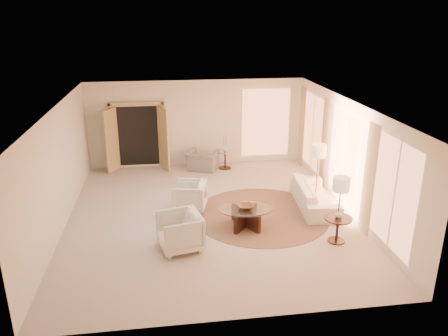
{
  "coord_description": "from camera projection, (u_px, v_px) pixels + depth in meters",
  "views": [
    {
      "loc": [
        -1.03,
        -9.9,
        4.82
      ],
      "look_at": [
        0.4,
        0.4,
        1.1
      ],
      "focal_mm": 35.0,
      "sensor_mm": 36.0,
      "label": 1
    }
  ],
  "objects": [
    {
      "name": "side_table",
      "position": [
        225.0,
        158.0,
        14.15
      ],
      "size": [
        0.51,
        0.51,
        0.59
      ],
      "rotation": [
        0.0,
        0.0,
        0.2
      ],
      "color": "#322919",
      "rests_on": "room"
    },
    {
      "name": "french_doors",
      "position": [
        138.0,
        137.0,
        13.94
      ],
      "size": [
        1.95,
        0.66,
        2.16
      ],
      "color": "tan",
      "rests_on": "room"
    },
    {
      "name": "windows_right",
      "position": [
        344.0,
        157.0,
        11.07
      ],
      "size": [
        0.1,
        6.4,
        2.4
      ],
      "primitive_type": null,
      "color": "#FF9B66",
      "rests_on": "room"
    },
    {
      "name": "floor_lamp_far",
      "position": [
        341.0,
        187.0,
        9.36
      ],
      "size": [
        0.36,
        0.36,
        1.5
      ],
      "rotation": [
        0.0,
        0.0,
        0.02
      ],
      "color": "#322919",
      "rests_on": "room"
    },
    {
      "name": "armchair_right",
      "position": [
        180.0,
        230.0,
        9.29
      ],
      "size": [
        0.98,
        1.03,
        0.89
      ],
      "primitive_type": "imported",
      "rotation": [
        0.0,
        0.0,
        -1.35
      ],
      "color": "white",
      "rests_on": "room"
    },
    {
      "name": "accent_chair",
      "position": [
        202.0,
        158.0,
        14.03
      ],
      "size": [
        1.1,
        0.92,
        0.82
      ],
      "primitive_type": "imported",
      "rotation": [
        0.0,
        0.0,
        2.75
      ],
      "color": "gray",
      "rests_on": "room"
    },
    {
      "name": "curtains_right",
      "position": [
        330.0,
        149.0,
        11.92
      ],
      "size": [
        0.06,
        5.2,
        2.6
      ],
      "primitive_type": null,
      "color": "tan",
      "rests_on": "room"
    },
    {
      "name": "bowl",
      "position": [
        246.0,
        207.0,
        10.23
      ],
      "size": [
        0.37,
        0.37,
        0.09
      ],
      "primitive_type": "imported",
      "rotation": [
        0.0,
        0.0,
        0.01
      ],
      "color": "brown",
      "rests_on": "coffee_table"
    },
    {
      "name": "end_vase",
      "position": [
        339.0,
        214.0,
        9.51
      ],
      "size": [
        0.17,
        0.17,
        0.17
      ],
      "primitive_type": "imported",
      "rotation": [
        0.0,
        0.0,
        0.04
      ],
      "color": "silver",
      "rests_on": "end_table"
    },
    {
      "name": "room",
      "position": [
        210.0,
        163.0,
        10.51
      ],
      "size": [
        7.04,
        8.04,
        2.83
      ],
      "color": "#C1B2A4",
      "rests_on": "ground"
    },
    {
      "name": "coffee_table",
      "position": [
        246.0,
        215.0,
        10.3
      ],
      "size": [
        1.41,
        1.41,
        0.48
      ],
      "rotation": [
        0.0,
        0.0,
        -0.09
      ],
      "color": "black",
      "rests_on": "room"
    },
    {
      "name": "window_back_corner",
      "position": [
        266.0,
        123.0,
        14.51
      ],
      "size": [
        1.7,
        0.1,
        2.4
      ],
      "primitive_type": null,
      "color": "#FF9B66",
      "rests_on": "room"
    },
    {
      "name": "side_vase",
      "position": [
        225.0,
        148.0,
        14.03
      ],
      "size": [
        0.23,
        0.23,
        0.22
      ],
      "primitive_type": "imported",
      "rotation": [
        0.0,
        0.0,
        0.11
      ],
      "color": "silver",
      "rests_on": "side_table"
    },
    {
      "name": "armchair_left",
      "position": [
        190.0,
        195.0,
        11.18
      ],
      "size": [
        0.9,
        0.94,
        0.82
      ],
      "primitive_type": "imported",
      "rotation": [
        0.0,
        0.0,
        -1.79
      ],
      "color": "white",
      "rests_on": "room"
    },
    {
      "name": "floor_lamp_near",
      "position": [
        319.0,
        153.0,
        11.34
      ],
      "size": [
        0.39,
        0.39,
        1.6
      ],
      "rotation": [
        0.0,
        0.0,
        0.26
      ],
      "color": "#322919",
      "rests_on": "room"
    },
    {
      "name": "area_rug",
      "position": [
        261.0,
        214.0,
        11.01
      ],
      "size": [
        4.27,
        4.27,
        0.01
      ],
      "primitive_type": "cylinder",
      "rotation": [
        0.0,
        0.0,
        -0.3
      ],
      "color": "#43291C",
      "rests_on": "room"
    },
    {
      "name": "sofa",
      "position": [
        314.0,
        195.0,
        11.36
      ],
      "size": [
        1.04,
        2.26,
        0.64
      ],
      "primitive_type": "imported",
      "rotation": [
        0.0,
        0.0,
        1.49
      ],
      "color": "white",
      "rests_on": "room"
    },
    {
      "name": "end_table",
      "position": [
        338.0,
        225.0,
        9.6
      ],
      "size": [
        0.61,
        0.61,
        0.58
      ],
      "rotation": [
        0.0,
        0.0,
        -0.08
      ],
      "color": "black",
      "rests_on": "room"
    }
  ]
}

